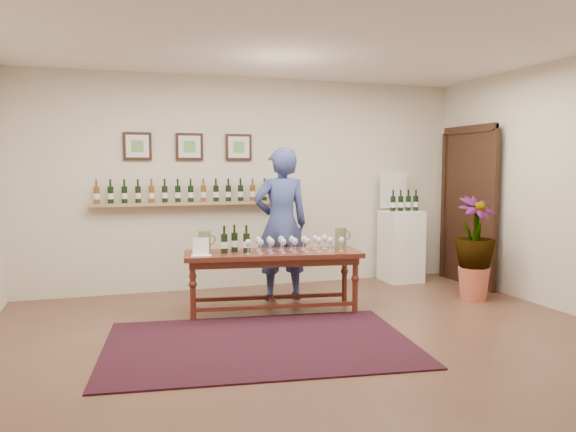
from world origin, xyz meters
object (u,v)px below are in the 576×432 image
object	(u,v)px
display_pedestal	(401,246)
person	(281,224)
potted_plant	(475,248)
tasting_table	(273,261)

from	to	relation	value
display_pedestal	person	size ratio (longest dim) A/B	0.54
display_pedestal	potted_plant	distance (m)	1.33
tasting_table	potted_plant	world-z (taller)	potted_plant
tasting_table	display_pedestal	distance (m)	2.49
tasting_table	potted_plant	bearing A→B (deg)	4.35
display_pedestal	person	xyz separation A→B (m)	(-1.94, -0.53, 0.42)
display_pedestal	person	distance (m)	2.06
display_pedestal	person	bearing A→B (deg)	-164.79
display_pedestal	tasting_table	bearing A→B (deg)	-153.20
potted_plant	person	distance (m)	2.37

